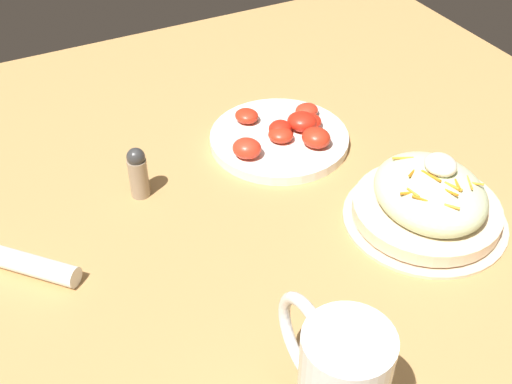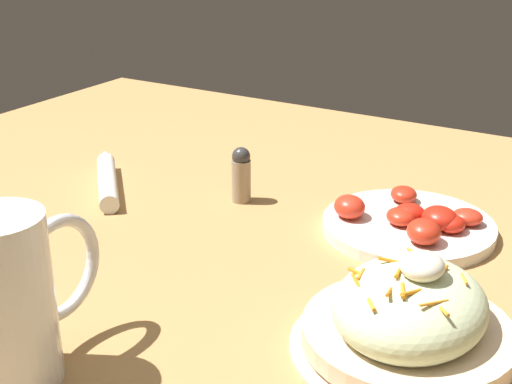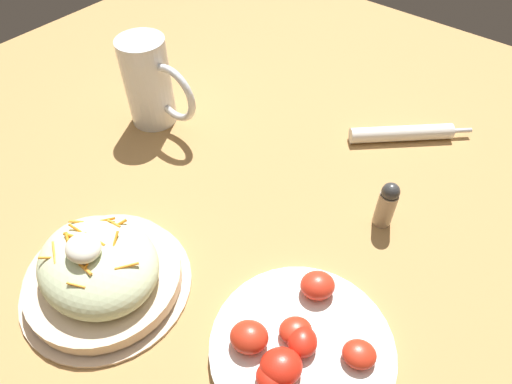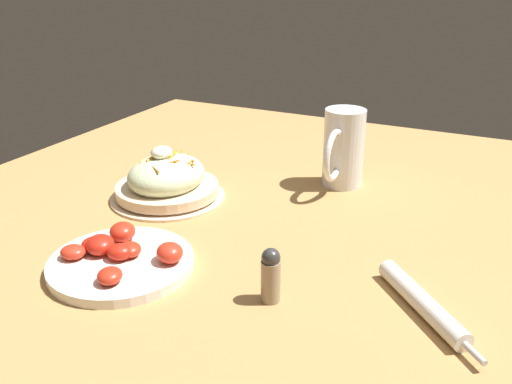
# 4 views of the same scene
# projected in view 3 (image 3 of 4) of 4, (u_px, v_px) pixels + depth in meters

# --- Properties ---
(ground_plane) EXTENTS (1.43, 1.43, 0.00)m
(ground_plane) POSITION_uv_depth(u_px,v_px,m) (242.00, 181.00, 0.73)
(ground_plane) COLOR #B2844C
(salad_plate) EXTENTS (0.22, 0.22, 0.11)m
(salad_plate) POSITION_uv_depth(u_px,v_px,m) (101.00, 271.00, 0.57)
(salad_plate) COLOR beige
(salad_plate) RESTS_ON ground_plane
(beer_mug) EXTENTS (0.16, 0.08, 0.16)m
(beer_mug) POSITION_uv_depth(u_px,v_px,m) (150.00, 86.00, 0.79)
(beer_mug) COLOR white
(beer_mug) RESTS_ON ground_plane
(napkin_roll) EXTENTS (0.17, 0.16, 0.03)m
(napkin_roll) POSITION_uv_depth(u_px,v_px,m) (402.00, 133.00, 0.79)
(napkin_roll) COLOR white
(napkin_roll) RESTS_ON ground_plane
(tomato_plate) EXTENTS (0.22, 0.22, 0.04)m
(tomato_plate) POSITION_uv_depth(u_px,v_px,m) (299.00, 347.00, 0.53)
(tomato_plate) COLOR white
(tomato_plate) RESTS_ON ground_plane
(salt_shaker) EXTENTS (0.03, 0.03, 0.08)m
(salt_shaker) POSITION_uv_depth(u_px,v_px,m) (387.00, 204.00, 0.64)
(salt_shaker) COLOR gray
(salt_shaker) RESTS_ON ground_plane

